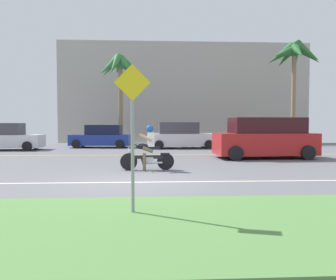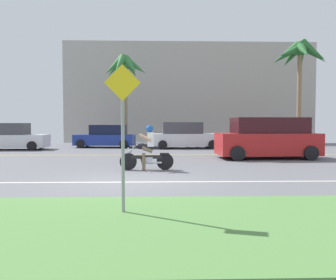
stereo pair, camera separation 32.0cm
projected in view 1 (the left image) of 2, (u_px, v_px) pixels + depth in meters
The scene contains 14 objects.
ground at pixel (135, 168), 12.25m from camera, with size 56.00×30.00×0.04m, color slate.
grass_median at pixel (116, 226), 5.17m from camera, with size 56.00×3.80×0.06m, color #548442.
lane_line_near at pixel (130, 182), 9.18m from camera, with size 50.40×0.12×0.01m, color silver.
lane_line_far at pixel (139, 155), 17.20m from camera, with size 50.40×0.12×0.01m, color yellow.
motorcyclist at pixel (148, 151), 11.62m from camera, with size 1.85×0.60×1.54m.
suv_nearby at pixel (265, 138), 15.60m from camera, with size 4.74×2.24×1.87m.
parked_car_0 at pixel (3, 137), 20.46m from camera, with size 4.44×1.91×1.63m.
parked_car_1 at pixel (102, 137), 22.69m from camera, with size 4.05×2.03×1.51m.
parked_car_2 at pixel (181, 136), 22.00m from camera, with size 4.49×2.14×1.68m.
parked_car_3 at pixel (261, 136), 21.97m from camera, with size 4.20×2.07×1.65m.
palm_tree_0 at pixel (294, 57), 24.28m from camera, with size 4.07×4.12×7.53m.
palm_tree_1 at pixel (120, 70), 24.69m from camera, with size 3.44×3.42×6.62m.
street_sign at pixel (132, 124), 5.80m from camera, with size 0.62×0.06×2.60m.
building_far at pixel (183, 94), 30.20m from camera, with size 21.09×4.00×8.40m, color #A8A399.
Camera 1 is at (0.52, -9.24, 1.59)m, focal length 36.25 mm.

